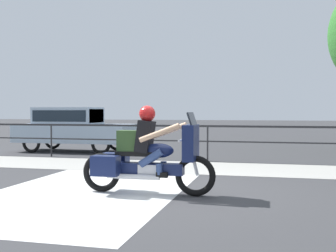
% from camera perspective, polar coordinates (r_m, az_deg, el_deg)
% --- Properties ---
extents(ground_plane, '(120.00, 120.00, 0.00)m').
position_cam_1_polar(ground_plane, '(7.75, 0.06, -8.98)').
color(ground_plane, '#38383A').
extents(sidewalk_band, '(44.00, 2.40, 0.01)m').
position_cam_1_polar(sidewalk_band, '(11.04, 4.23, -5.64)').
color(sidewalk_band, '#A8A59E').
rests_on(sidewalk_band, ground).
extents(crosswalk_band, '(3.36, 6.00, 0.01)m').
position_cam_1_polar(crosswalk_band, '(8.03, -10.63, -8.59)').
color(crosswalk_band, silver).
rests_on(crosswalk_band, ground).
extents(fence_railing, '(36.00, 0.05, 1.06)m').
position_cam_1_polar(fence_railing, '(12.47, 5.39, -0.91)').
color(fence_railing, '#232326').
rests_on(fence_railing, ground).
extents(motorcycle, '(2.46, 0.76, 1.58)m').
position_cam_1_polar(motorcycle, '(7.51, -2.92, -3.96)').
color(motorcycle, black).
rests_on(motorcycle, ground).
extents(parked_car, '(4.26, 1.64, 1.61)m').
position_cam_1_polar(parked_car, '(15.71, -12.81, -0.05)').
color(parked_car, '#9EB2C6').
rests_on(parked_car, ground).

